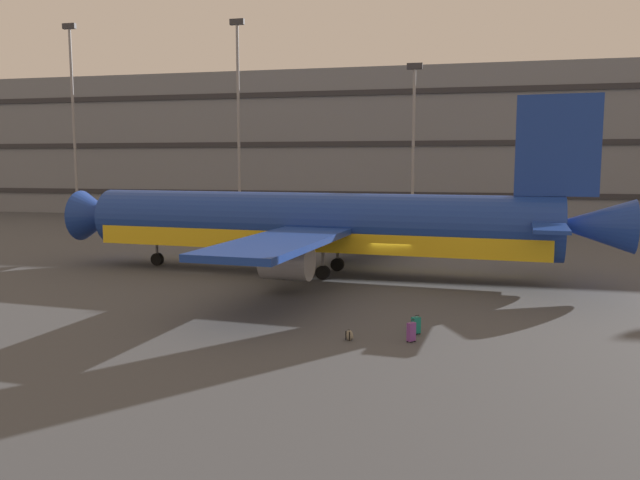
{
  "coord_description": "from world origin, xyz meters",
  "views": [
    {
      "loc": [
        4.25,
        -39.0,
        7.36
      ],
      "look_at": [
        -3.71,
        -4.09,
        3.0
      ],
      "focal_mm": 35.33,
      "sensor_mm": 36.0,
      "label": 1
    }
  ],
  "objects": [
    {
      "name": "ground_plane",
      "position": [
        0.0,
        0.0,
        0.0
      ],
      "size": [
        600.0,
        600.0,
        0.0
      ],
      "primitive_type": "plane",
      "color": "#424449"
    },
    {
      "name": "terminal_structure",
      "position": [
        0.0,
        53.4,
        9.95
      ],
      "size": [
        171.11,
        18.67,
        19.9
      ],
      "color": "slate",
      "rests_on": "ground_plane"
    },
    {
      "name": "airliner",
      "position": [
        -5.07,
        1.38,
        3.29
      ],
      "size": [
        37.86,
        30.51,
        11.34
      ],
      "color": "navy",
      "rests_on": "ground_plane"
    },
    {
      "name": "light_mast_far_left",
      "position": [
        -46.4,
        36.22,
        14.47
      ],
      "size": [
        1.8,
        0.5,
        25.47
      ],
      "color": "gray",
      "rests_on": "ground_plane"
    },
    {
      "name": "light_mast_left",
      "position": [
        -23.3,
        36.22,
        14.18
      ],
      "size": [
        1.8,
        0.5,
        24.9
      ],
      "color": "gray",
      "rests_on": "ground_plane"
    },
    {
      "name": "light_mast_center_left",
      "position": [
        -1.64,
        36.22,
        11.09
      ],
      "size": [
        1.8,
        0.5,
        18.9
      ],
      "color": "gray",
      "rests_on": "ground_plane"
    },
    {
      "name": "suitcase_small",
      "position": [
        2.4,
        -12.15,
        0.41
      ],
      "size": [
        0.43,
        0.41,
        0.86
      ],
      "color": "#147266",
      "rests_on": "ground_plane"
    },
    {
      "name": "suitcase_navy",
      "position": [
        2.3,
        -13.4,
        0.43
      ],
      "size": [
        0.38,
        0.41,
        0.97
      ],
      "color": "#72388C",
      "rests_on": "ground_plane"
    },
    {
      "name": "backpack_purple",
      "position": [
        -0.24,
        -13.72,
        0.21
      ],
      "size": [
        0.42,
        0.4,
        0.49
      ],
      "color": "gray",
      "rests_on": "ground_plane"
    }
  ]
}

